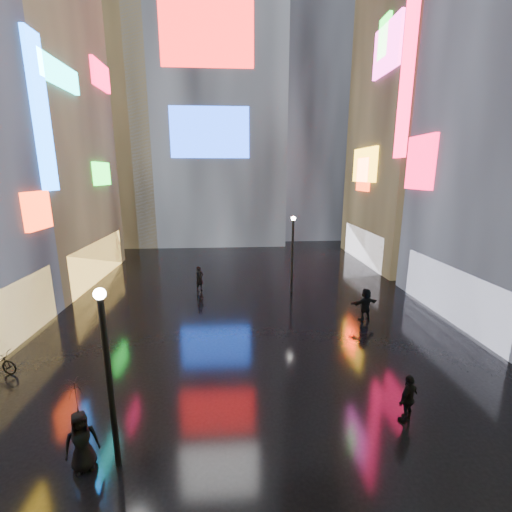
{
  "coord_description": "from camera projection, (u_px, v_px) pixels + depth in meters",
  "views": [
    {
      "loc": [
        -0.83,
        -0.04,
        7.9
      ],
      "look_at": [
        0.0,
        12.0,
        5.0
      ],
      "focal_mm": 24.0,
      "sensor_mm": 36.0,
      "label": 1
    }
  ],
  "objects": [
    {
      "name": "ground",
      "position": [
        247.0,
        304.0,
        21.34
      ],
      "size": [
        140.0,
        140.0,
        0.0
      ],
      "primitive_type": "plane",
      "color": "black",
      "rests_on": "ground"
    },
    {
      "name": "building_left_far",
      "position": [
        11.0,
        128.0,
        23.53
      ],
      "size": [
        10.28,
        12.0,
        22.0
      ],
      "color": "black",
      "rests_on": "ground"
    },
    {
      "name": "building_right_far",
      "position": [
        430.0,
        100.0,
        28.84
      ],
      "size": [
        10.28,
        12.0,
        28.0
      ],
      "color": "black",
      "rests_on": "ground"
    },
    {
      "name": "tower_main",
      "position": [
        211.0,
        57.0,
        39.48
      ],
      "size": [
        16.0,
        14.2,
        42.0
      ],
      "color": "black",
      "rests_on": "ground"
    },
    {
      "name": "tower_flank_right",
      "position": [
        308.0,
        100.0,
        43.19
      ],
      "size": [
        12.0,
        12.0,
        34.0
      ],
      "primitive_type": "cube",
      "color": "black",
      "rests_on": "ground"
    },
    {
      "name": "tower_flank_left",
      "position": [
        115.0,
        128.0,
        38.7
      ],
      "size": [
        10.0,
        10.0,
        26.0
      ],
      "primitive_type": "cube",
      "color": "black",
      "rests_on": "ground"
    },
    {
      "name": "lamp_near",
      "position": [
        108.0,
        371.0,
        8.84
      ],
      "size": [
        0.3,
        0.3,
        5.2
      ],
      "color": "black",
      "rests_on": "ground"
    },
    {
      "name": "lamp_far",
      "position": [
        293.0,
        250.0,
        22.96
      ],
      "size": [
        0.3,
        0.3,
        5.2
      ],
      "color": "black",
      "rests_on": "ground"
    },
    {
      "name": "pedestrian_3",
      "position": [
        408.0,
        398.0,
        11.07
      ],
      "size": [
        1.03,
        0.87,
        1.66
      ],
      "primitive_type": "imported",
      "rotation": [
        0.0,
        0.0,
        3.72
      ],
      "color": "black",
      "rests_on": "ground"
    },
    {
      "name": "pedestrian_4",
      "position": [
        82.0,
        441.0,
        9.23
      ],
      "size": [
        1.02,
        0.89,
        1.75
      ],
      "primitive_type": "imported",
      "rotation": [
        0.0,
        0.0,
        0.49
      ],
      "color": "black",
      "rests_on": "ground"
    },
    {
      "name": "pedestrian_5",
      "position": [
        365.0,
        305.0,
        18.79
      ],
      "size": [
        1.77,
        0.97,
        1.82
      ],
      "primitive_type": "imported",
      "rotation": [
        0.0,
        0.0,
        3.41
      ],
      "color": "black",
      "rests_on": "ground"
    },
    {
      "name": "pedestrian_6",
      "position": [
        200.0,
        279.0,
        23.56
      ],
      "size": [
        0.74,
        0.74,
        1.73
      ],
      "primitive_type": "imported",
      "rotation": [
        0.0,
        0.0,
        0.78
      ],
      "color": "black",
      "rests_on": "ground"
    },
    {
      "name": "umbrella_2",
      "position": [
        75.0,
        397.0,
        8.92
      ],
      "size": [
        1.31,
        1.32,
        0.95
      ],
      "primitive_type": "imported",
      "rotation": [
        0.0,
        0.0,
        5.97
      ],
      "color": "black",
      "rests_on": "pedestrian_4"
    }
  ]
}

